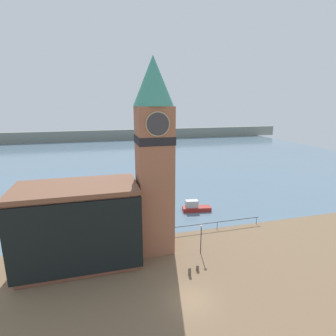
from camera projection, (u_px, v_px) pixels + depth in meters
ground_plane at (191, 300)px, 24.21m from camera, size 160.00×160.00×0.00m
water at (121, 155)px, 92.39m from camera, size 160.00×120.00×0.00m
far_shoreline at (114, 135)px, 129.31m from camera, size 180.00×3.00×5.00m
pier_railing at (217, 223)px, 37.77m from camera, size 13.54×0.08×1.09m
clock_tower at (154, 154)px, 30.10m from camera, size 4.54×4.54×22.70m
pier_building at (79, 225)px, 29.00m from camera, size 13.11×7.08×9.15m
boat_near at (195, 207)px, 44.22m from camera, size 4.96×2.33×1.88m
mooring_bollard_near at (198, 268)px, 28.48m from camera, size 0.33×0.33×0.63m
mooring_bollard_far at (190, 271)px, 27.69m from camera, size 0.32×0.32×0.85m
lamp_post at (201, 233)px, 31.23m from camera, size 0.32×0.32×3.71m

